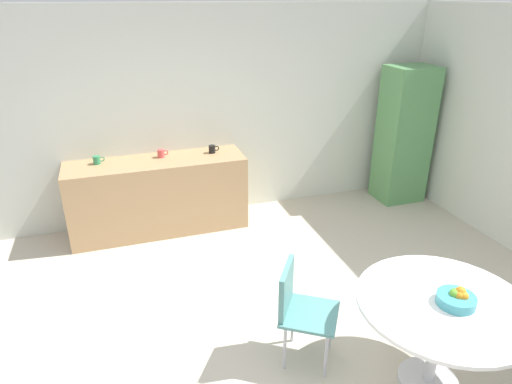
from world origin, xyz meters
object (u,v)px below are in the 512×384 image
object	(u,v)px
mug_white	(97,160)
locker_cabinet	(404,135)
fruit_bowl	(457,298)
chair_teal	(298,303)
round_table	(441,316)
mug_green	(161,153)
mug_red	(212,149)

from	to	relation	value
mug_white	locker_cabinet	bearing A→B (deg)	-2.84
fruit_bowl	mug_white	size ratio (longest dim) A/B	2.03
locker_cabinet	chair_teal	size ratio (longest dim) A/B	2.22
fruit_bowl	mug_white	world-z (taller)	mug_white
round_table	mug_green	world-z (taller)	mug_green
round_table	fruit_bowl	distance (m)	0.18
mug_green	mug_red	world-z (taller)	same
locker_cabinet	fruit_bowl	size ratio (longest dim) A/B	7.03
round_table	mug_red	bearing A→B (deg)	106.16
locker_cabinet	mug_green	bearing A→B (deg)	176.52
fruit_bowl	mug_green	xyz separation A→B (m)	(-1.57, 3.20, 0.16)
mug_green	mug_red	size ratio (longest dim) A/B	1.00
fruit_bowl	round_table	bearing A→B (deg)	140.46
locker_cabinet	round_table	world-z (taller)	locker_cabinet
chair_teal	mug_green	distance (m)	2.71
locker_cabinet	mug_red	size ratio (longest dim) A/B	14.25
mug_white	mug_green	world-z (taller)	same
locker_cabinet	fruit_bowl	distance (m)	3.43
fruit_bowl	mug_red	size ratio (longest dim) A/B	2.03
locker_cabinet	chair_teal	xyz separation A→B (m)	(-2.57, -2.40, -0.40)
fruit_bowl	mug_red	world-z (taller)	mug_red
locker_cabinet	mug_white	distance (m)	3.96
locker_cabinet	mug_white	world-z (taller)	locker_cabinet
mug_white	fruit_bowl	bearing A→B (deg)	-54.31
round_table	chair_teal	distance (m)	1.02
mug_red	mug_green	bearing A→B (deg)	176.79
chair_teal	mug_white	size ratio (longest dim) A/B	6.43
round_table	chair_teal	size ratio (longest dim) A/B	1.44
round_table	mug_white	size ratio (longest dim) A/B	9.27
round_table	fruit_bowl	bearing A→B (deg)	-39.54
locker_cabinet	mug_red	world-z (taller)	locker_cabinet
chair_teal	mug_red	bearing A→B (deg)	91.23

